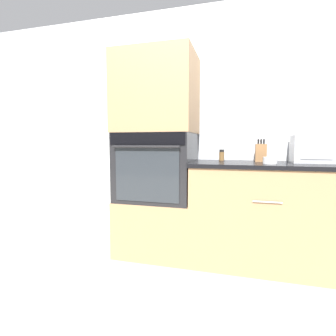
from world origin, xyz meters
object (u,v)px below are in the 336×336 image
Objects in this scene: microwave at (315,149)px; bowl at (270,160)px; wall_oven at (157,167)px; knife_block at (261,153)px; condiment_jar_near at (222,155)px; condiment_jar_mid at (274,159)px.

microwave reaches higher than bowl.
microwave is (1.43, 0.11, 0.18)m from wall_oven.
bowl is at bearing -75.25° from knife_block.
microwave is 3.53× the size of condiment_jar_near.
wall_oven reaches higher than microwave.
knife_block is 1.93× the size of condiment_jar_near.
bowl is at bearing -4.92° from wall_oven.
wall_oven reaches higher than condiment_jar_mid.
condiment_jar_near is (-0.37, 0.08, -0.03)m from knife_block.
condiment_jar_near is 1.75× the size of condiment_jar_mid.
wall_oven is at bearing -175.55° from condiment_jar_mid.
microwave is 0.45m from knife_block.
wall_oven is 6.18× the size of bowl.
knife_block is 3.37× the size of condiment_jar_mid.
knife_block is 0.14m from condiment_jar_mid.
condiment_jar_mid is at bearing -16.27° from condiment_jar_near.
knife_block is 0.25m from bowl.
wall_oven is 11.55× the size of condiment_jar_mid.
condiment_jar_mid is (-0.34, -0.03, -0.09)m from microwave.
microwave is 6.16× the size of condiment_jar_mid.
condiment_jar_mid is at bearing -27.50° from knife_block.
wall_oven is 1.45m from microwave.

